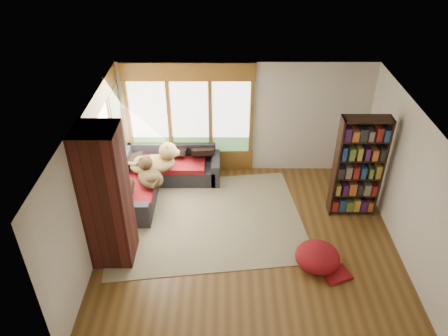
% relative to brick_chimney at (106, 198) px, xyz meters
% --- Properties ---
extents(floor, '(5.50, 5.50, 0.00)m').
position_rel_brick_chimney_xyz_m(floor, '(2.40, 0.35, -1.30)').
color(floor, '#573918').
rests_on(floor, ground).
extents(ceiling, '(5.50, 5.50, 0.00)m').
position_rel_brick_chimney_xyz_m(ceiling, '(2.40, 0.35, 1.30)').
color(ceiling, white).
extents(wall_back, '(5.50, 0.04, 2.60)m').
position_rel_brick_chimney_xyz_m(wall_back, '(2.40, 2.85, 0.00)').
color(wall_back, silver).
rests_on(wall_back, ground).
extents(wall_front, '(5.50, 0.04, 2.60)m').
position_rel_brick_chimney_xyz_m(wall_front, '(2.40, -2.15, 0.00)').
color(wall_front, silver).
rests_on(wall_front, ground).
extents(wall_left, '(0.04, 5.00, 2.60)m').
position_rel_brick_chimney_xyz_m(wall_left, '(-0.35, 0.35, 0.00)').
color(wall_left, silver).
rests_on(wall_left, ground).
extents(wall_right, '(0.04, 5.00, 2.60)m').
position_rel_brick_chimney_xyz_m(wall_right, '(5.15, 0.35, 0.00)').
color(wall_right, silver).
rests_on(wall_right, ground).
extents(windows_back, '(2.82, 0.10, 1.90)m').
position_rel_brick_chimney_xyz_m(windows_back, '(1.20, 2.82, 0.05)').
color(windows_back, brown).
rests_on(windows_back, wall_back).
extents(windows_left, '(0.10, 2.62, 1.90)m').
position_rel_brick_chimney_xyz_m(windows_left, '(-0.32, 1.55, 0.05)').
color(windows_left, brown).
rests_on(windows_left, wall_left).
extents(roller_blind, '(0.03, 0.72, 0.90)m').
position_rel_brick_chimney_xyz_m(roller_blind, '(-0.29, 2.38, 0.45)').
color(roller_blind, '#657B54').
rests_on(roller_blind, wall_left).
extents(brick_chimney, '(0.70, 0.70, 2.60)m').
position_rel_brick_chimney_xyz_m(brick_chimney, '(0.00, 0.00, 0.00)').
color(brick_chimney, '#471914').
rests_on(brick_chimney, ground).
extents(sectional_sofa, '(2.20, 2.20, 0.80)m').
position_rel_brick_chimney_xyz_m(sectional_sofa, '(0.45, 2.05, -1.00)').
color(sectional_sofa, black).
rests_on(sectional_sofa, ground).
extents(area_rug, '(4.10, 3.32, 0.01)m').
position_rel_brick_chimney_xyz_m(area_rug, '(1.59, 0.99, -1.29)').
color(area_rug, beige).
rests_on(area_rug, ground).
extents(bookshelf, '(0.92, 0.31, 2.14)m').
position_rel_brick_chimney_xyz_m(bookshelf, '(4.54, 1.26, -0.23)').
color(bookshelf, black).
rests_on(bookshelf, ground).
extents(pouf, '(0.90, 0.90, 0.42)m').
position_rel_brick_chimney_xyz_m(pouf, '(3.59, -0.26, -1.08)').
color(pouf, maroon).
rests_on(pouf, area_rug).
extents(dog_tan, '(1.11, 0.85, 0.55)m').
position_rel_brick_chimney_xyz_m(dog_tan, '(0.52, 2.04, -0.49)').
color(dog_tan, brown).
rests_on(dog_tan, sectional_sofa).
extents(dog_brindle, '(0.77, 0.89, 0.43)m').
position_rel_brick_chimney_xyz_m(dog_brindle, '(0.42, 1.61, -0.55)').
color(dog_brindle, black).
rests_on(dog_brindle, sectional_sofa).
extents(throw_pillows, '(1.98, 1.68, 0.45)m').
position_rel_brick_chimney_xyz_m(throw_pillows, '(0.53, 2.10, -0.51)').
color(throw_pillows, black).
rests_on(throw_pillows, sectional_sofa).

